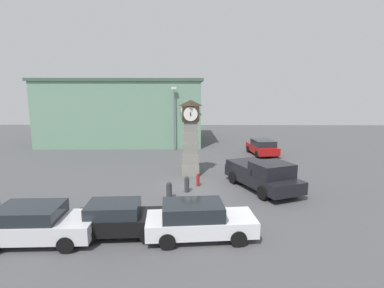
{
  "coord_description": "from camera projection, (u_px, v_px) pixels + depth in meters",
  "views": [
    {
      "loc": [
        0.17,
        -17.72,
        5.89
      ],
      "look_at": [
        -0.06,
        3.3,
        2.21
      ],
      "focal_mm": 28.0,
      "sensor_mm": 36.0,
      "label": 1
    }
  ],
  "objects": [
    {
      "name": "car_by_building",
      "position": [
        198.0,
        220.0,
        12.14
      ],
      "size": [
        4.55,
        2.23,
        1.49
      ],
      "color": "silver",
      "rests_on": "ground_plane"
    },
    {
      "name": "bollard_far_row",
      "position": [
        198.0,
        180.0,
        18.88
      ],
      "size": [
        0.2,
        0.2,
        0.84
      ],
      "color": "maroon",
      "rests_on": "ground_plane"
    },
    {
      "name": "car_far_lot",
      "position": [
        262.0,
        147.0,
        28.16
      ],
      "size": [
        2.45,
        4.29,
        1.46
      ],
      "color": "#A51111",
      "rests_on": "ground_plane"
    },
    {
      "name": "ground_plane",
      "position": [
        192.0,
        188.0,
        18.47
      ],
      "size": [
        71.78,
        71.78,
        0.0
      ],
      "primitive_type": "plane",
      "color": "#4C4C4F"
    },
    {
      "name": "pickup_truck",
      "position": [
        262.0,
        174.0,
        18.19
      ],
      "size": [
        4.11,
        5.83,
        1.85
      ],
      "color": "black",
      "rests_on": "ground_plane"
    },
    {
      "name": "car_navy_sedan",
      "position": [
        37.0,
        223.0,
        11.82
      ],
      "size": [
        4.44,
        2.23,
        1.48
      ],
      "color": "silver",
      "rests_on": "ground_plane"
    },
    {
      "name": "street_lamp_near_road",
      "position": [
        174.0,
        114.0,
        30.01
      ],
      "size": [
        0.5,
        0.24,
        6.37
      ],
      "color": "slate",
      "rests_on": "ground_plane"
    },
    {
      "name": "bollard_near_tower",
      "position": [
        169.0,
        190.0,
        16.68
      ],
      "size": [
        0.32,
        0.32,
        0.96
      ],
      "color": "#333338",
      "rests_on": "ground_plane"
    },
    {
      "name": "car_near_tower",
      "position": [
        119.0,
        218.0,
        12.35
      ],
      "size": [
        3.93,
        2.04,
        1.41
      ],
      "color": "black",
      "rests_on": "ground_plane"
    },
    {
      "name": "clock_tower",
      "position": [
        191.0,
        138.0,
        21.2
      ],
      "size": [
        1.51,
        1.53,
        5.33
      ],
      "color": "gray",
      "rests_on": "ground_plane"
    },
    {
      "name": "bollard_mid_row",
      "position": [
        187.0,
        184.0,
        17.77
      ],
      "size": [
        0.28,
        0.28,
        0.98
      ],
      "color": "#333338",
      "rests_on": "ground_plane"
    },
    {
      "name": "warehouse_blue_far",
      "position": [
        126.0,
        111.0,
        35.73
      ],
      "size": [
        18.23,
        11.9,
        7.25
      ],
      "color": "gray",
      "rests_on": "ground_plane"
    }
  ]
}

